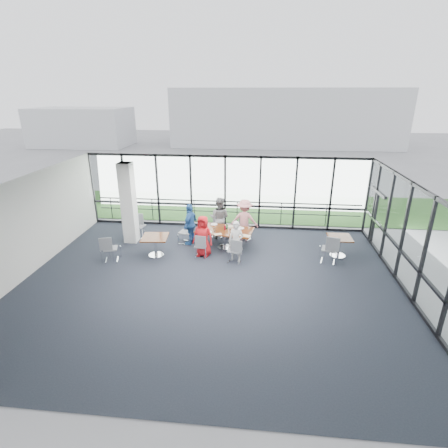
# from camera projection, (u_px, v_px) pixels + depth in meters

# --- Properties ---
(floor) EXTENTS (12.00, 10.00, 0.02)m
(floor) POSITION_uv_depth(u_px,v_px,m) (209.00, 284.00, 11.09)
(floor) COLOR #202631
(floor) RESTS_ON ground
(ceiling) EXTENTS (12.00, 10.00, 0.04)m
(ceiling) POSITION_uv_depth(u_px,v_px,m) (208.00, 185.00, 9.94)
(ceiling) COLOR silver
(ceiling) RESTS_ON ground
(wall_left) EXTENTS (0.10, 10.00, 3.20)m
(wall_left) POSITION_uv_depth(u_px,v_px,m) (22.00, 229.00, 11.09)
(wall_left) COLOR silver
(wall_left) RESTS_ON ground
(wall_front) EXTENTS (12.00, 0.10, 3.20)m
(wall_front) POSITION_uv_depth(u_px,v_px,m) (166.00, 353.00, 5.87)
(wall_front) COLOR silver
(wall_front) RESTS_ON ground
(curtain_wall_back) EXTENTS (12.00, 0.10, 3.20)m
(curtain_wall_back) POSITION_uv_depth(u_px,v_px,m) (225.00, 192.00, 15.16)
(curtain_wall_back) COLOR white
(curtain_wall_back) RESTS_ON ground
(curtain_wall_right) EXTENTS (0.10, 10.00, 3.20)m
(curtain_wall_right) POSITION_uv_depth(u_px,v_px,m) (417.00, 245.00, 9.94)
(curtain_wall_right) COLOR white
(curtain_wall_right) RESTS_ON ground
(exit_door) EXTENTS (0.12, 1.60, 2.10)m
(exit_door) POSITION_uv_depth(u_px,v_px,m) (375.00, 219.00, 13.62)
(exit_door) COLOR black
(exit_door) RESTS_ON ground
(structural_column) EXTENTS (0.50, 0.50, 3.20)m
(structural_column) POSITION_uv_depth(u_px,v_px,m) (129.00, 203.00, 13.65)
(structural_column) COLOR white
(structural_column) RESTS_ON ground
(apron) EXTENTS (80.00, 70.00, 0.02)m
(apron) POSITION_uv_depth(u_px,v_px,m) (234.00, 196.00, 20.38)
(apron) COLOR gray
(apron) RESTS_ON ground
(grass_strip) EXTENTS (80.00, 5.00, 0.01)m
(grass_strip) POSITION_uv_depth(u_px,v_px,m) (231.00, 206.00, 18.52)
(grass_strip) COLOR #265320
(grass_strip) RESTS_ON ground
(hangar_main) EXTENTS (24.00, 10.00, 6.00)m
(hangar_main) POSITION_uv_depth(u_px,v_px,m) (284.00, 116.00, 39.36)
(hangar_main) COLOR silver
(hangar_main) RESTS_ON ground
(hangar_aux) EXTENTS (10.00, 6.00, 4.00)m
(hangar_aux) POSITION_uv_depth(u_px,v_px,m) (82.00, 127.00, 38.10)
(hangar_aux) COLOR silver
(hangar_aux) RESTS_ON ground
(guard_rail) EXTENTS (12.00, 0.06, 0.06)m
(guard_rail) POSITION_uv_depth(u_px,v_px,m) (226.00, 212.00, 16.11)
(guard_rail) COLOR #2D2D33
(guard_rail) RESTS_ON ground
(main_table) EXTENTS (2.29, 1.52, 0.75)m
(main_table) POSITION_uv_depth(u_px,v_px,m) (225.00, 232.00, 13.38)
(main_table) COLOR #3C1B0C
(main_table) RESTS_ON ground
(side_table_left) EXTENTS (1.01, 1.01, 0.75)m
(side_table_left) POSITION_uv_depth(u_px,v_px,m) (155.00, 239.00, 12.74)
(side_table_left) COLOR #3C1B0C
(side_table_left) RESTS_ON ground
(side_table_right) EXTENTS (0.86, 0.86, 0.75)m
(side_table_right) POSITION_uv_depth(u_px,v_px,m) (339.00, 240.00, 12.71)
(side_table_right) COLOR #3C1B0C
(side_table_right) RESTS_ON ground
(diner_near_left) EXTENTS (0.84, 0.64, 1.54)m
(diner_near_left) POSITION_uv_depth(u_px,v_px,m) (203.00, 236.00, 12.70)
(diner_near_left) COLOR red
(diner_near_left) RESTS_ON ground
(diner_near_right) EXTENTS (0.61, 0.49, 1.49)m
(diner_near_right) POSITION_uv_depth(u_px,v_px,m) (236.00, 242.00, 12.31)
(diner_near_right) COLOR beige
(diner_near_right) RESTS_ON ground
(diner_far_left) EXTENTS (0.93, 0.67, 1.74)m
(diner_far_left) POSITION_uv_depth(u_px,v_px,m) (219.00, 218.00, 14.22)
(diner_far_left) COLOR slate
(diner_far_left) RESTS_ON ground
(diner_far_right) EXTENTS (1.16, 0.68, 1.71)m
(diner_far_right) POSITION_uv_depth(u_px,v_px,m) (245.00, 220.00, 14.03)
(diner_far_right) COLOR pink
(diner_far_right) RESTS_ON ground
(diner_end) EXTENTS (0.76, 1.07, 1.65)m
(diner_end) POSITION_uv_depth(u_px,v_px,m) (190.00, 224.00, 13.68)
(diner_end) COLOR #275EA6
(diner_end) RESTS_ON ground
(chair_main_nl) EXTENTS (0.46, 0.46, 0.87)m
(chair_main_nl) POSITION_uv_depth(u_px,v_px,m) (201.00, 246.00, 12.73)
(chair_main_nl) COLOR gray
(chair_main_nl) RESTS_ON ground
(chair_main_nr) EXTENTS (0.56, 0.56, 0.91)m
(chair_main_nr) POSITION_uv_depth(u_px,v_px,m) (235.00, 250.00, 12.30)
(chair_main_nr) COLOR gray
(chair_main_nr) RESTS_ON ground
(chair_main_fl) EXTENTS (0.47, 0.47, 0.88)m
(chair_main_fl) POSITION_uv_depth(u_px,v_px,m) (218.00, 226.00, 14.54)
(chair_main_fl) COLOR gray
(chair_main_fl) RESTS_ON ground
(chair_main_fr) EXTENTS (0.58, 0.58, 0.90)m
(chair_main_fr) POSITION_uv_depth(u_px,v_px,m) (245.00, 229.00, 14.24)
(chair_main_fr) COLOR gray
(chair_main_fr) RESTS_ON ground
(chair_main_end) EXTENTS (0.56, 0.56, 0.95)m
(chair_main_end) POSITION_uv_depth(u_px,v_px,m) (186.00, 232.00, 13.84)
(chair_main_end) COLOR gray
(chair_main_end) RESTS_ON ground
(chair_spare_la) EXTENTS (0.57, 0.57, 0.93)m
(chair_spare_la) POSITION_uv_depth(u_px,v_px,m) (111.00, 248.00, 12.43)
(chair_spare_la) COLOR gray
(chair_spare_la) RESTS_ON ground
(chair_spare_lb) EXTENTS (0.54, 0.54, 0.93)m
(chair_spare_lb) POSITION_uv_depth(u_px,v_px,m) (139.00, 226.00, 14.46)
(chair_spare_lb) COLOR gray
(chair_spare_lb) RESTS_ON ground
(chair_spare_r) EXTENTS (0.60, 0.60, 1.01)m
(chair_spare_r) POSITION_uv_depth(u_px,v_px,m) (329.00, 249.00, 12.29)
(chair_spare_r) COLOR gray
(chair_spare_r) RESTS_ON ground
(plate_nl) EXTENTS (0.27, 0.27, 0.01)m
(plate_nl) POSITION_uv_depth(u_px,v_px,m) (208.00, 232.00, 13.11)
(plate_nl) COLOR white
(plate_nl) RESTS_ON main_table
(plate_nr) EXTENTS (0.24, 0.24, 0.01)m
(plate_nr) POSITION_uv_depth(u_px,v_px,m) (239.00, 235.00, 12.85)
(plate_nr) COLOR white
(plate_nr) RESTS_ON main_table
(plate_fl) EXTENTS (0.28, 0.28, 0.01)m
(plate_fl) POSITION_uv_depth(u_px,v_px,m) (214.00, 224.00, 13.87)
(plate_fl) COLOR white
(plate_fl) RESTS_ON main_table
(plate_fr) EXTENTS (0.28, 0.28, 0.01)m
(plate_fr) POSITION_uv_depth(u_px,v_px,m) (240.00, 228.00, 13.48)
(plate_fr) COLOR white
(plate_fr) RESTS_ON main_table
(plate_end) EXTENTS (0.26, 0.26, 0.01)m
(plate_end) POSITION_uv_depth(u_px,v_px,m) (202.00, 228.00, 13.53)
(plate_end) COLOR white
(plate_end) RESTS_ON main_table
(tumbler_a) EXTENTS (0.07, 0.07, 0.14)m
(tumbler_a) POSITION_uv_depth(u_px,v_px,m) (215.00, 230.00, 13.16)
(tumbler_a) COLOR white
(tumbler_a) RESTS_ON main_table
(tumbler_b) EXTENTS (0.07, 0.07, 0.15)m
(tumbler_b) POSITION_uv_depth(u_px,v_px,m) (230.00, 230.00, 13.09)
(tumbler_b) COLOR white
(tumbler_b) RESTS_ON main_table
(tumbler_c) EXTENTS (0.08, 0.08, 0.15)m
(tumbler_c) POSITION_uv_depth(u_px,v_px,m) (226.00, 226.00, 13.52)
(tumbler_c) COLOR white
(tumbler_c) RESTS_ON main_table
(tumbler_d) EXTENTS (0.07, 0.07, 0.14)m
(tumbler_d) POSITION_uv_depth(u_px,v_px,m) (204.00, 228.00, 13.34)
(tumbler_d) COLOR white
(tumbler_d) RESTS_ON main_table
(menu_a) EXTENTS (0.33, 0.28, 0.00)m
(menu_a) POSITION_uv_depth(u_px,v_px,m) (218.00, 234.00, 12.92)
(menu_a) COLOR white
(menu_a) RESTS_ON main_table
(menu_b) EXTENTS (0.39, 0.34, 0.00)m
(menu_b) POSITION_uv_depth(u_px,v_px,m) (246.00, 236.00, 12.78)
(menu_b) COLOR white
(menu_b) RESTS_ON main_table
(menu_c) EXTENTS (0.30, 0.22, 0.00)m
(menu_c) POSITION_uv_depth(u_px,v_px,m) (232.00, 226.00, 13.68)
(menu_c) COLOR white
(menu_c) RESTS_ON main_table
(condiment_caddy) EXTENTS (0.10, 0.07, 0.04)m
(condiment_caddy) POSITION_uv_depth(u_px,v_px,m) (226.00, 228.00, 13.42)
(condiment_caddy) COLOR black
(condiment_caddy) RESTS_ON main_table
(ketchup_bottle) EXTENTS (0.06, 0.06, 0.18)m
(ketchup_bottle) POSITION_uv_depth(u_px,v_px,m) (225.00, 228.00, 13.30)
(ketchup_bottle) COLOR #9A0018
(ketchup_bottle) RESTS_ON main_table
(green_bottle) EXTENTS (0.05, 0.05, 0.20)m
(green_bottle) POSITION_uv_depth(u_px,v_px,m) (227.00, 227.00, 13.38)
(green_bottle) COLOR #1B6D2F
(green_bottle) RESTS_ON main_table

